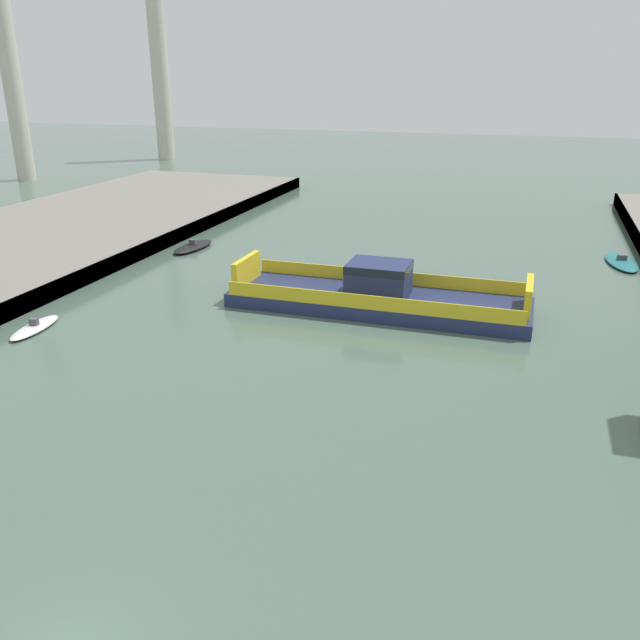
{
  "coord_description": "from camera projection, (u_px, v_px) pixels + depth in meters",
  "views": [
    {
      "loc": [
        12.81,
        -12.67,
        17.72
      ],
      "look_at": [
        0.0,
        26.88,
        2.0
      ],
      "focal_mm": 36.8,
      "sensor_mm": 36.0,
      "label": 1
    }
  ],
  "objects": [
    {
      "name": "smokestack_distant_a",
      "position": [
        159.0,
        61.0,
        136.29
      ],
      "size": [
        3.87,
        3.87,
        37.73
      ],
      "color": "beige",
      "rests_on": "ground"
    },
    {
      "name": "moored_boat_far_left",
      "position": [
        193.0,
        247.0,
        70.11
      ],
      "size": [
        2.78,
        6.58,
        1.06
      ],
      "color": "black",
      "rests_on": "ground"
    },
    {
      "name": "moored_boat_mid_left",
      "position": [
        621.0,
        262.0,
        64.67
      ],
      "size": [
        3.63,
        7.64,
        0.93
      ],
      "color": "#237075",
      "rests_on": "ground"
    },
    {
      "name": "moored_boat_mid_right",
      "position": [
        35.0,
        327.0,
        48.07
      ],
      "size": [
        2.2,
        5.45,
        0.9
      ],
      "color": "white",
      "rests_on": "ground"
    },
    {
      "name": "smokestack_distant_b",
      "position": [
        9.0,
        63.0,
        108.76
      ],
      "size": [
        3.33,
        3.33,
        36.25
      ],
      "color": "beige",
      "rests_on": "ground"
    },
    {
      "name": "chain_ferry",
      "position": [
        378.0,
        295.0,
        52.16
      ],
      "size": [
        23.76,
        7.07,
        3.8
      ],
      "color": "navy",
      "rests_on": "ground"
    }
  ]
}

